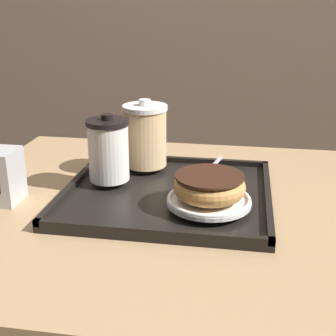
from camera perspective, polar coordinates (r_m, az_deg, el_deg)
The scene contains 7 objects.
cafe_table at distance 1.01m, azimuth 1.25°, elevation -12.77°, with size 0.94×0.80×0.70m.
serving_tray at distance 0.95m, azimuth 0.00°, elevation -3.20°, with size 0.41×0.38×0.02m.
coffee_cup_front at distance 0.97m, azimuth -7.27°, elevation 2.24°, with size 0.09×0.09×0.14m.
coffee_cup_rear at distance 1.05m, azimuth -2.78°, elevation 4.02°, with size 0.10×0.10×0.15m.
plate_with_chocolate_donut at distance 0.87m, azimuth 5.01°, elevation -3.92°, with size 0.16×0.16×0.01m.
donut_chocolate_glazed at distance 0.86m, azimuth 5.07°, elevation -2.17°, with size 0.13×0.13×0.04m.
spoon at distance 1.02m, azimuth 4.79°, elevation -0.43°, with size 0.05×0.15×0.01m.
Camera 1 is at (0.12, -0.84, 1.09)m, focal length 50.00 mm.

